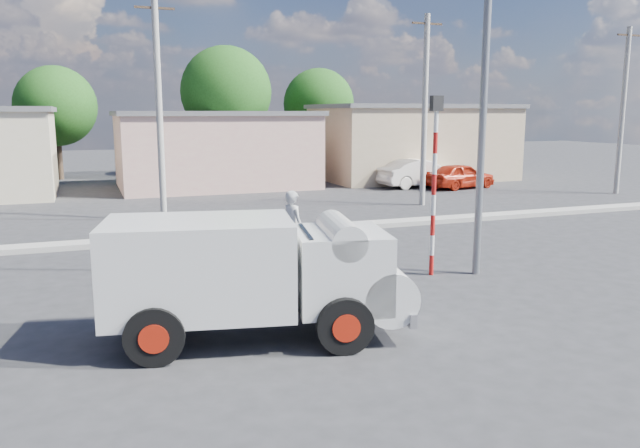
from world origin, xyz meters
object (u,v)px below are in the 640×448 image
object	(u,v)px
streetlight	(479,69)
truck	(259,273)
car_red	(460,176)
traffic_pole	(434,170)
cyclist	(293,238)
car_cream	(420,173)
bicycle	(293,254)

from	to	relation	value
streetlight	truck	bearing A→B (deg)	-157.94
car_red	traffic_pole	bearing A→B (deg)	133.15
truck	car_red	world-z (taller)	truck
cyclist	car_cream	xyz separation A→B (m)	(12.15, 14.91, -0.14)
bicycle	car_red	world-z (taller)	car_red
truck	car_red	size ratio (longest dim) A/B	1.40
traffic_pole	cyclist	bearing A→B (deg)	156.39
car_red	streetlight	distance (m)	18.73
cyclist	traffic_pole	xyz separation A→B (m)	(3.15, -1.38, 1.70)
car_red	cyclist	bearing A→B (deg)	123.23
cyclist	car_red	xyz separation A→B (m)	(13.90, 13.69, -0.22)
car_red	car_cream	bearing A→B (deg)	43.64
cyclist	car_red	bearing A→B (deg)	-67.03
cyclist	streetlight	size ratio (longest dim) A/B	0.20
bicycle	car_cream	xyz separation A→B (m)	(12.15, 14.91, 0.27)
truck	cyclist	world-z (taller)	truck
bicycle	cyclist	world-z (taller)	cyclist
cyclist	streetlight	bearing A→B (deg)	-133.91
traffic_pole	streetlight	bearing A→B (deg)	-17.73
streetlight	car_red	bearing A→B (deg)	57.46
bicycle	car_red	distance (m)	19.51
streetlight	traffic_pole	bearing A→B (deg)	162.27
truck	car_red	bearing A→B (deg)	59.89
truck	streetlight	bearing A→B (deg)	33.67
car_red	bicycle	bearing A→B (deg)	123.23
traffic_pole	streetlight	size ratio (longest dim) A/B	0.48
truck	cyclist	size ratio (longest dim) A/B	3.10
truck	streetlight	size ratio (longest dim) A/B	0.61
truck	traffic_pole	bearing A→B (deg)	39.85
truck	bicycle	world-z (taller)	truck
truck	streetlight	distance (m)	7.57
cyclist	traffic_pole	distance (m)	3.84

